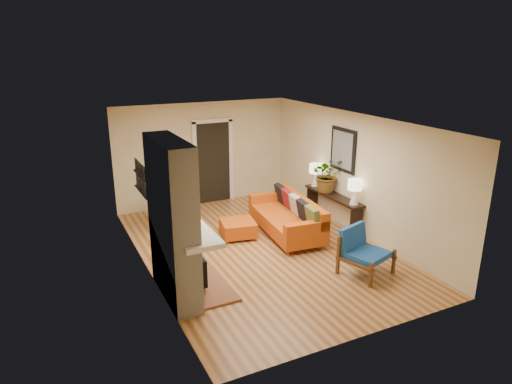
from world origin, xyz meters
The scene contains 10 objects.
room_shell centered at (0.60, 2.63, 1.24)m, with size 6.50×6.50×6.50m.
fireplace centered at (-2.00, -1.00, 1.24)m, with size 1.09×1.68×2.60m.
sofa centered at (0.94, 0.46, 0.38)m, with size 1.17×2.29×0.87m.
ottoman centered at (-0.15, 0.77, 0.20)m, with size 0.82×0.82×0.35m.
blue_chair centered at (1.20, -1.65, 0.45)m, with size 0.99×0.98×0.83m.
dining_table centered at (-1.21, 1.95, 0.54)m, with size 0.73×1.56×0.83m.
console_table centered at (2.07, 0.46, 0.58)m, with size 0.34×1.85×0.72m.
lamp_near centered at (2.07, -0.27, 1.06)m, with size 0.30×0.30×0.54m.
lamp_far centered at (2.07, 1.21, 1.06)m, with size 0.30×0.30×0.54m.
houseplant centered at (2.06, 0.71, 1.13)m, with size 0.72×0.62×0.80m, color #1E5919.
Camera 1 is at (-3.79, -7.53, 3.90)m, focal length 32.00 mm.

